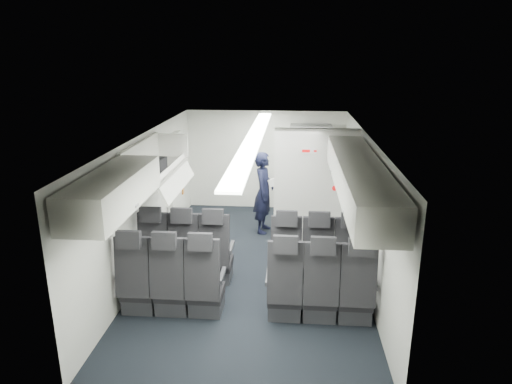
% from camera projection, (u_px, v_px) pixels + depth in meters
% --- Properties ---
extents(cabin_shell, '(3.41, 6.01, 2.16)m').
position_uv_depth(cabin_shell, '(254.00, 201.00, 7.06)').
color(cabin_shell, black).
rests_on(cabin_shell, ground).
extents(seat_row_front, '(3.33, 0.56, 1.24)m').
position_uv_depth(seat_row_front, '(251.00, 258.00, 6.77)').
color(seat_row_front, black).
rests_on(seat_row_front, cabin_shell).
extents(seat_row_mid, '(3.33, 0.56, 1.24)m').
position_uv_depth(seat_row_mid, '(245.00, 288.00, 5.91)').
color(seat_row_mid, black).
rests_on(seat_row_mid, cabin_shell).
extents(overhead_bin_left_rear, '(0.53, 1.80, 0.40)m').
position_uv_depth(overhead_bin_left_rear, '(113.00, 191.00, 5.05)').
color(overhead_bin_left_rear, white).
rests_on(overhead_bin_left_rear, cabin_shell).
extents(overhead_bin_left_front_open, '(0.64, 1.70, 0.72)m').
position_uv_depth(overhead_bin_left_front_open, '(156.00, 165.00, 6.76)').
color(overhead_bin_left_front_open, '#9E9E93').
rests_on(overhead_bin_left_front_open, cabin_shell).
extents(overhead_bin_right_rear, '(0.53, 1.80, 0.40)m').
position_uv_depth(overhead_bin_right_rear, '(369.00, 198.00, 4.83)').
color(overhead_bin_right_rear, white).
rests_on(overhead_bin_right_rear, cabin_shell).
extents(overhead_bin_right_front, '(0.53, 1.70, 0.40)m').
position_uv_depth(overhead_bin_right_front, '(350.00, 160.00, 6.50)').
color(overhead_bin_right_front, white).
rests_on(overhead_bin_right_front, cabin_shell).
extents(bulkhead_partition, '(1.40, 0.15, 2.13)m').
position_uv_depth(bulkhead_partition, '(315.00, 191.00, 7.76)').
color(bulkhead_partition, silver).
rests_on(bulkhead_partition, cabin_shell).
extents(galley_unit, '(0.85, 0.52, 1.90)m').
position_uv_depth(galley_unit, '(310.00, 170.00, 9.63)').
color(galley_unit, '#939399').
rests_on(galley_unit, cabin_shell).
extents(boarding_door, '(0.12, 1.27, 1.86)m').
position_uv_depth(boarding_door, '(176.00, 182.00, 8.72)').
color(boarding_door, silver).
rests_on(boarding_door, cabin_shell).
extents(flight_attendant, '(0.46, 0.62, 1.57)m').
position_uv_depth(flight_attendant, '(264.00, 192.00, 8.65)').
color(flight_attendant, black).
rests_on(flight_attendant, ground).
extents(carry_on_bag, '(0.40, 0.30, 0.22)m').
position_uv_depth(carry_on_bag, '(152.00, 165.00, 6.54)').
color(carry_on_bag, black).
rests_on(carry_on_bag, overhead_bin_left_front_open).
extents(papers, '(0.20, 0.12, 0.15)m').
position_uv_depth(papers, '(274.00, 182.00, 8.52)').
color(papers, white).
rests_on(papers, flight_attendant).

